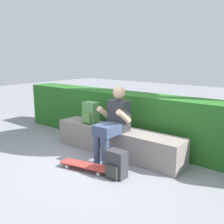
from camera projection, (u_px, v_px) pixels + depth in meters
The scene contains 7 objects.
ground_plane at pixel (102, 160), 4.31m from camera, with size 24.00×24.00×0.00m, color gray.
bench_main at pixel (116, 141), 4.56m from camera, with size 2.51×0.48×0.47m.
person_skater at pixel (114, 121), 4.23m from camera, with size 0.49×0.62×1.22m.
skateboard_near_person at pixel (85, 165), 3.93m from camera, with size 0.82×0.37×0.09m.
backpack_on_bench at pixel (90, 113), 4.84m from camera, with size 0.28×0.23×0.40m.
backpack_on_ground at pixel (116, 165), 3.67m from camera, with size 0.28×0.23×0.40m.
hedge_row at pixel (127, 117), 5.18m from camera, with size 5.50×0.59×1.00m.
Camera 1 is at (2.67, -3.03, 1.70)m, focal length 41.23 mm.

